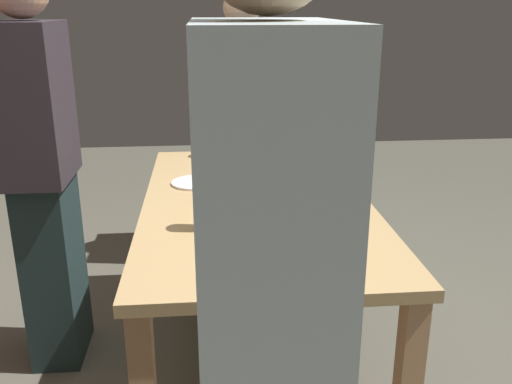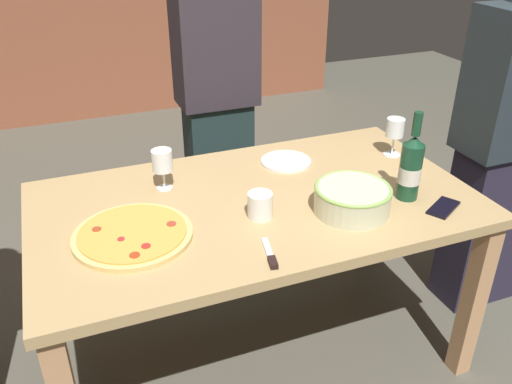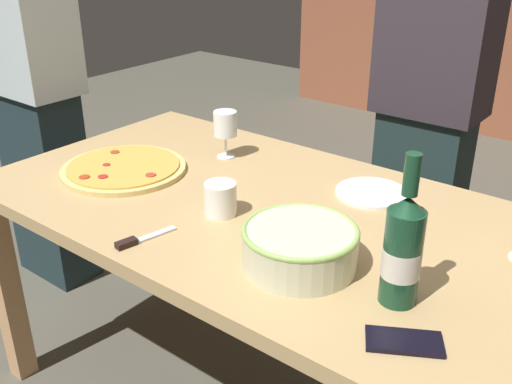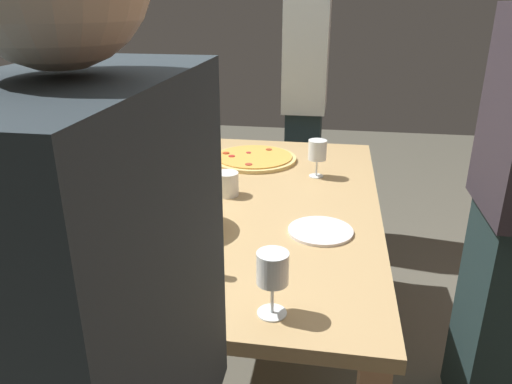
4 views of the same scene
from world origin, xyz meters
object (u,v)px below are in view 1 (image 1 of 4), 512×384
Objects in this scene: serving_bowl at (294,166)px; wine_glass_near_pizza at (214,135)px; wine_glass_by_bottle at (204,198)px; pizza_knife at (348,203)px; wine_bottle at (284,139)px; person_guest_left at (243,128)px; person_guest_right at (42,172)px; cell_phone at (305,158)px; side_plate at (195,183)px; person_host at (265,352)px; cup_amber at (286,190)px; dining_table at (256,221)px; pizza at (295,242)px.

wine_glass_near_pizza is (0.40, 0.35, 0.06)m from serving_bowl.
pizza_knife is at bearing -70.39° from wine_glass_by_bottle.
wine_bottle is 0.90m from wine_glass_by_bottle.
person_guest_left is 0.95× the size of person_guest_right.
person_guest_right is (-1.02, 0.89, 0.06)m from person_guest_left.
cell_phone is (0.07, -0.12, -0.12)m from wine_bottle.
person_guest_left reaches higher than side_plate.
wine_bottle is 0.19× the size of person_host.
person_host is at bearing 158.19° from pizza_knife.
wine_glass_by_bottle is 0.42m from cup_amber.
dining_table is at bearing -0.00° from person_guest_left.
wine_glass_by_bottle is at bearing 128.92° from cup_amber.
dining_table is 1.23m from person_host.
pizza is at bearing -9.01° from person_host.
wine_glass_by_bottle reaches higher than dining_table.
person_host reaches higher than person_guest_right.
pizza_knife is at bearing -146.84° from wine_glass_near_pizza.
wine_glass_near_pizza is at bearing 20.45° from cup_amber.
wine_glass_near_pizza reaches higher than side_plate.
wine_glass_near_pizza is at bearing 33.16° from pizza_knife.
side_plate is at bearing 54.26° from cup_amber.
pizza_knife is (-0.32, -0.60, 0.00)m from side_plate.
cell_phone is (0.36, -0.55, 0.00)m from side_plate.
wine_glass_by_bottle is 1.46m from person_guest_left.
cup_amber is (0.43, -0.03, 0.03)m from pizza.
person_guest_left reaches higher than cup_amber.
person_guest_left is (1.61, 0.06, 0.04)m from pizza.
cup_amber is at bearing -104.62° from dining_table.
person_guest_right is at bearing 110.50° from wine_bottle.
person_guest_left is 1.35m from person_guest_right.
serving_bowl is at bearing -35.28° from wine_glass_by_bottle.
pizza_knife is (-0.09, -0.36, 0.10)m from dining_table.
wine_glass_near_pizza is 1.90m from person_host.
wine_glass_by_bottle reaches higher than serving_bowl.
pizza_knife is (-0.61, -0.17, -0.12)m from wine_bottle.
wine_glass_near_pizza is at bearing 11.65° from pizza.
wine_glass_by_bottle is 1.74× the size of cup_amber.
wine_glass_near_pizza is at bearing 64.04° from wine_bottle.
dining_table is at bearing -146.94° from cell_phone.
person_host is at bearing 166.59° from pizza.
side_plate is at bearing 10.50° from person_host.
person_host reaches higher than wine_glass_near_pizza.
wine_glass_by_bottle is at bearing 144.72° from serving_bowl.
dining_table is 1.16m from person_guest_left.
cup_amber is (-0.31, 0.08, -0.01)m from serving_bowl.
person_guest_right reaches higher than serving_bowl.
person_host reaches higher than wine_bottle.
cup_amber is (-0.55, 0.07, -0.08)m from wine_bottle.
dining_table is 0.41m from wine_glass_by_bottle.
person_guest_left is (0.86, 0.17, -0.01)m from serving_bowl.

